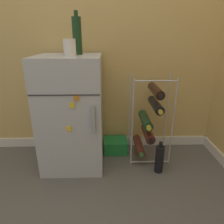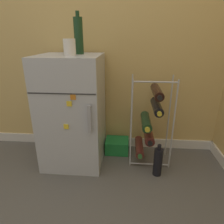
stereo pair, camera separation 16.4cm
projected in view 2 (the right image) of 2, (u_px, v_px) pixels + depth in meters
name	position (u px, v px, depth m)	size (l,w,h in m)	color
ground_plane	(97.00, 189.00, 1.45)	(14.00, 14.00, 0.00)	#56544F
wall_back	(105.00, 10.00, 1.63)	(7.07, 0.07, 2.50)	tan
mini_fridge	(73.00, 112.00, 1.65)	(0.49, 0.50, 0.91)	#B7BABF
wine_rack	(149.00, 121.00, 1.66)	(0.34, 0.33, 0.75)	#B2B2B7
soda_box	(117.00, 146.00, 1.91)	(0.22, 0.18, 0.12)	#1E7F38
fridge_top_cup	(70.00, 47.00, 1.41)	(0.09, 0.09, 0.11)	silver
fridge_top_bottle	(79.00, 35.00, 1.50)	(0.07, 0.07, 0.30)	#19381E
loose_bottle_floor	(158.00, 162.00, 1.57)	(0.07, 0.07, 0.27)	black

